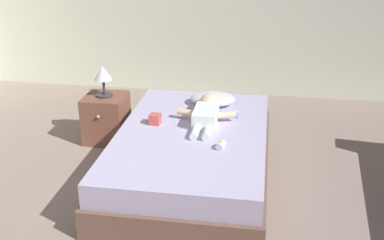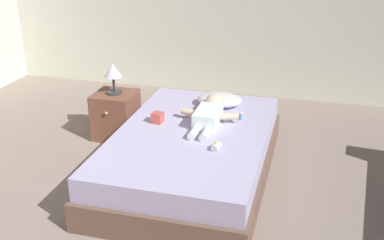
% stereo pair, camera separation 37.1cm
% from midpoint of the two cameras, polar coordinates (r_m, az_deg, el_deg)
% --- Properties ---
extents(ground_plane, '(8.00, 8.00, 0.00)m').
position_cam_midpoint_polar(ground_plane, '(3.33, -0.82, -13.62)').
color(ground_plane, gray).
extents(bed, '(1.24, 1.99, 0.41)m').
position_cam_midpoint_polar(bed, '(3.92, 2.72, -4.20)').
color(bed, brown).
rests_on(bed, ground_plane).
extents(pillow, '(0.41, 0.31, 0.11)m').
position_cam_midpoint_polar(pillow, '(4.36, 5.79, 2.40)').
color(pillow, silver).
rests_on(pillow, bed).
extents(baby, '(0.51, 0.70, 0.18)m').
position_cam_midpoint_polar(baby, '(4.01, 4.78, 0.75)').
color(baby, white).
rests_on(baby, bed).
extents(toothbrush, '(0.03, 0.13, 0.02)m').
position_cam_midpoint_polar(toothbrush, '(4.13, 8.51, 0.36)').
color(toothbrush, '#358BD9').
rests_on(toothbrush, bed).
extents(nightstand, '(0.38, 0.41, 0.45)m').
position_cam_midpoint_polar(nightstand, '(4.65, -6.92, 0.57)').
color(nightstand, brown).
rests_on(nightstand, ground_plane).
extents(lamp, '(0.17, 0.17, 0.29)m').
position_cam_midpoint_polar(lamp, '(4.51, -7.18, 5.61)').
color(lamp, '#333338').
rests_on(lamp, nightstand).
extents(toy_block, '(0.10, 0.10, 0.09)m').
position_cam_midpoint_polar(toy_block, '(3.97, -1.53, 0.23)').
color(toy_block, '#D1534A').
rests_on(toy_block, bed).
extents(baby_bottle, '(0.07, 0.10, 0.08)m').
position_cam_midpoint_polar(baby_bottle, '(3.52, 5.99, -3.23)').
color(baby_bottle, white).
rests_on(baby_bottle, bed).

